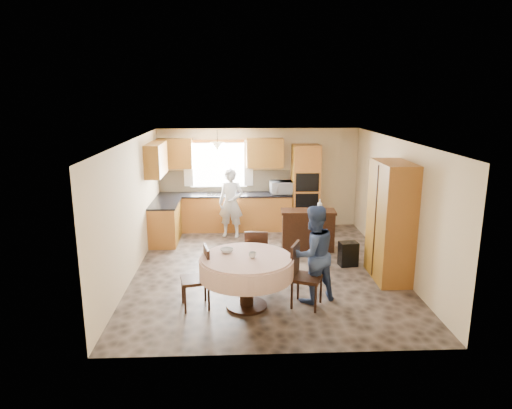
{
  "coord_description": "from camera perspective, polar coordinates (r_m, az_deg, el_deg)",
  "views": [
    {
      "loc": [
        -0.56,
        -8.33,
        3.32
      ],
      "look_at": [
        -0.18,
        0.3,
        1.22
      ],
      "focal_mm": 32.0,
      "sensor_mm": 36.0,
      "label": 1
    }
  ],
  "objects": [
    {
      "name": "curtain_left",
      "position": [
        11.45,
        -8.49,
        5.11
      ],
      "size": [
        0.22,
        0.02,
        1.15
      ],
      "primitive_type": "cube",
      "color": "white",
      "rests_on": "wall_back"
    },
    {
      "name": "base_cab_left",
      "position": [
        10.66,
        -11.28,
        -2.3
      ],
      "size": [
        0.6,
        1.2,
        0.88
      ],
      "primitive_type": "cube",
      "color": "#D27338",
      "rests_on": "floor"
    },
    {
      "name": "chair_left",
      "position": [
        7.34,
        -7.02,
        -8.64
      ],
      "size": [
        0.51,
        0.51,
        0.99
      ],
      "rotation": [
        0.0,
        0.0,
        -1.35
      ],
      "color": "#341A0E",
      "rests_on": "floor"
    },
    {
      "name": "bowl_sideboard",
      "position": [
        9.83,
        5.17,
        -0.92
      ],
      "size": [
        0.25,
        0.25,
        0.05
      ],
      "primitive_type": "imported",
      "rotation": [
        0.0,
        0.0,
        -0.38
      ],
      "color": "#B2B2B2",
      "rests_on": "sideboard"
    },
    {
      "name": "oven_lower",
      "position": [
        11.15,
        6.38,
        0.23
      ],
      "size": [
        0.56,
        0.01,
        0.45
      ],
      "primitive_type": "cube",
      "color": "black",
      "rests_on": "oven_tower"
    },
    {
      "name": "cupboard",
      "position": [
        8.58,
        16.5,
        -2.05
      ],
      "size": [
        0.57,
        1.13,
        2.16
      ],
      "primitive_type": "cube",
      "color": "#D27338",
      "rests_on": "floor"
    },
    {
      "name": "chair_right",
      "position": [
        7.36,
        5.76,
        -8.38
      ],
      "size": [
        0.58,
        0.58,
        1.03
      ],
      "rotation": [
        0.0,
        0.0,
        1.18
      ],
      "color": "#341A0E",
      "rests_on": "floor"
    },
    {
      "name": "dining_table",
      "position": [
        7.23,
        -1.21,
        -7.93
      ],
      "size": [
        1.48,
        1.48,
        0.85
      ],
      "color": "#341A0E",
      "rests_on": "floor"
    },
    {
      "name": "wall_back",
      "position": [
        11.53,
        0.31,
        3.31
      ],
      "size": [
        5.0,
        0.02,
        2.5
      ],
      "primitive_type": "cube",
      "color": "#CFB484",
      "rests_on": "floor"
    },
    {
      "name": "wall_cab_side",
      "position": [
        10.38,
        -12.39,
        5.53
      ],
      "size": [
        0.33,
        1.2,
        0.72
      ],
      "primitive_type": "cube",
      "color": "#A46729",
      "rests_on": "wall_left"
    },
    {
      "name": "base_cab_back",
      "position": [
        11.41,
        -3.89,
        -1.01
      ],
      "size": [
        3.3,
        0.6,
        0.88
      ],
      "primitive_type": "cube",
      "color": "#D27338",
      "rests_on": "floor"
    },
    {
      "name": "backsplash",
      "position": [
        11.53,
        -3.92,
        2.92
      ],
      "size": [
        3.3,
        0.02,
        0.55
      ],
      "primitive_type": "cube",
      "color": "tan",
      "rests_on": "wall_back"
    },
    {
      "name": "microwave",
      "position": [
        11.27,
        3.21,
        2.13
      ],
      "size": [
        0.59,
        0.43,
        0.31
      ],
      "primitive_type": "imported",
      "rotation": [
        0.0,
        0.0,
        0.09
      ],
      "color": "silver",
      "rests_on": "counter_back"
    },
    {
      "name": "wall_front",
      "position": [
        5.75,
        3.3,
        -7.47
      ],
      "size": [
        5.0,
        0.02,
        2.5
      ],
      "primitive_type": "cube",
      "color": "#CFB484",
      "rests_on": "floor"
    },
    {
      "name": "wall_cab_left",
      "position": [
        11.35,
        -10.1,
        6.3
      ],
      "size": [
        0.85,
        0.33,
        0.72
      ],
      "primitive_type": "cube",
      "color": "#A46729",
      "rests_on": "wall_back"
    },
    {
      "name": "chair_back",
      "position": [
        8.18,
        0.05,
        -6.18
      ],
      "size": [
        0.46,
        0.46,
        0.99
      ],
      "rotation": [
        0.0,
        0.0,
        3.06
      ],
      "color": "#341A0E",
      "rests_on": "floor"
    },
    {
      "name": "ceiling",
      "position": [
        8.39,
        1.34,
        8.04
      ],
      "size": [
        5.0,
        6.0,
        0.01
      ],
      "primitive_type": "cube",
      "color": "white",
      "rests_on": "wall_back"
    },
    {
      "name": "bowl_table",
      "position": [
        7.34,
        -3.65,
        -5.77
      ],
      "size": [
        0.22,
        0.22,
        0.07
      ],
      "primitive_type": "imported",
      "rotation": [
        0.0,
        0.0,
        0.01
      ],
      "color": "#B2B2B2",
      "rests_on": "dining_table"
    },
    {
      "name": "cup_table",
      "position": [
        7.09,
        -0.44,
        -6.34
      ],
      "size": [
        0.16,
        0.16,
        0.09
      ],
      "primitive_type": "imported",
      "rotation": [
        0.0,
        0.0,
        0.4
      ],
      "color": "#B2B2B2",
      "rests_on": "dining_table"
    },
    {
      "name": "pendant",
      "position": [
        10.91,
        -4.85,
        7.28
      ],
      "size": [
        0.36,
        0.36,
        0.18
      ],
      "primitive_type": "cone",
      "rotation": [
        3.14,
        0.0,
        0.0
      ],
      "color": "beige",
      "rests_on": "ceiling"
    },
    {
      "name": "sideboard",
      "position": [
        9.99,
        6.49,
        -3.35
      ],
      "size": [
        1.19,
        0.55,
        0.83
      ],
      "primitive_type": "cube",
      "rotation": [
        0.0,
        0.0,
        -0.06
      ],
      "color": "#341A0E",
      "rests_on": "floor"
    },
    {
      "name": "oven_upper",
      "position": [
        11.04,
        6.45,
        2.75
      ],
      "size": [
        0.56,
        0.01,
        0.45
      ],
      "primitive_type": "cube",
      "color": "black",
      "rests_on": "oven_tower"
    },
    {
      "name": "wall_cab_right",
      "position": [
        11.28,
        1.12,
        6.46
      ],
      "size": [
        0.9,
        0.33,
        0.72
      ],
      "primitive_type": "cube",
      "color": "#A46729",
      "rests_on": "wall_back"
    },
    {
      "name": "floor",
      "position": [
        8.99,
        1.25,
        -8.03
      ],
      "size": [
        5.0,
        6.0,
        0.01
      ],
      "primitive_type": "cube",
      "color": "brown",
      "rests_on": "ground"
    },
    {
      "name": "framed_picture",
      "position": [
        9.23,
        16.69,
        1.94
      ],
      "size": [
        0.06,
        0.53,
        0.44
      ],
      "color": "gold",
      "rests_on": "wall_right"
    },
    {
      "name": "space_heater",
      "position": [
        9.25,
        11.45,
        -6.06
      ],
      "size": [
        0.38,
        0.29,
        0.49
      ],
      "primitive_type": "cube",
      "rotation": [
        0.0,
        0.0,
        0.14
      ],
      "color": "black",
      "rests_on": "floor"
    },
    {
      "name": "person_sink",
      "position": [
        10.78,
        -3.14,
        0.18
      ],
      "size": [
        0.67,
        0.51,
        1.63
      ],
      "primitive_type": "imported",
      "rotation": [
        0.0,
        0.0,
        -0.23
      ],
      "color": "silver",
      "rests_on": "floor"
    },
    {
      "name": "curtain_right",
      "position": [
        11.39,
        -0.93,
        5.21
      ],
      "size": [
        0.22,
        0.02,
        1.15
      ],
      "primitive_type": "cube",
      "color": "white",
      "rests_on": "wall_back"
    },
    {
      "name": "oven_tower",
      "position": [
        11.38,
        6.18,
        2.11
      ],
      "size": [
        0.66,
        0.62,
        2.12
      ],
      "primitive_type": "cube",
      "color": "#D27338",
      "rests_on": "floor"
    },
    {
      "name": "bottle_sideboard",
      "position": [
        9.88,
        7.97,
        -0.19
      ],
      "size": [
        0.13,
        0.13,
        0.29
      ],
      "primitive_type": "imported",
      "rotation": [
        0.0,
        0.0,
        -0.11
      ],
      "color": "silver",
      "rests_on": "sideboard"
    },
    {
      "name": "wall_right",
      "position": [
        9.12,
        17.17,
        -0.09
      ],
      "size": [
        0.02,
        6.0,
        2.5
      ],
      "primitive_type": "cube",
      "color": "#CFB484",
      "rests_on": "floor"
    },
    {
      "name": "window",
      "position": [
        11.45,
        -4.71,
        4.96
      ],
      "size": [
        1.4,
        0.03,
        1.1
      ],
      "primitive_type": "cube",
      "color": "white",
      "rests_on": "wall_back"
    },
    {
      "name": "counter_left",
      "position": [
        10.55,
        -11.39,
        0.11
      ],
      "size": [
        0.64,
        1.2,
        0.04
      ],
      "primitive_type": "cube",
      "color": "black",
      "rests_on": "base_cab_left"
    },
    {
      "name": "person_dining",
      "position": [
        7.46,
        7.14,
        -6.16
      ],
      "size": [
        0.96,
        0.87,
        1.61
      ],
      "primitive_type": "imported",
      "rotation": [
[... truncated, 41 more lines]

